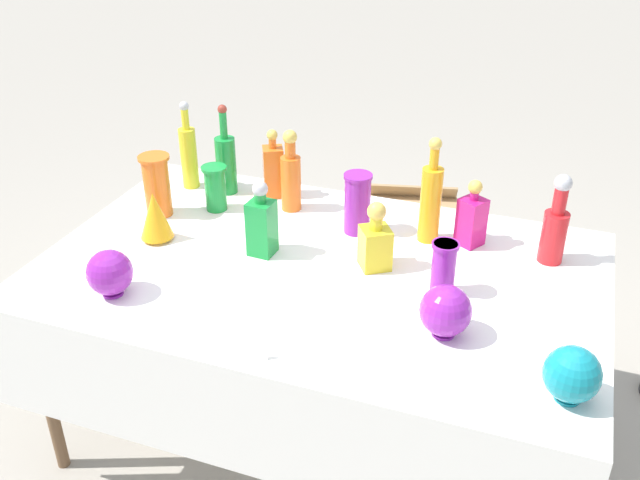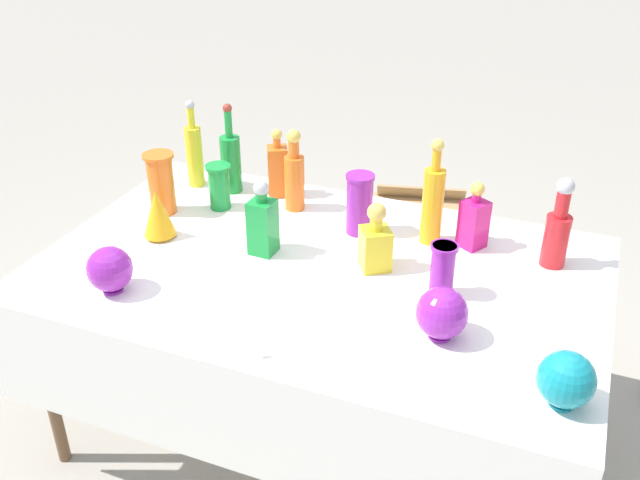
% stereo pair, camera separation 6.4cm
% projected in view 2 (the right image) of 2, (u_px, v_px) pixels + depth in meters
% --- Properties ---
extents(ground_plane, '(40.00, 40.00, 0.00)m').
position_uv_depth(ground_plane, '(320.00, 432.00, 2.77)').
color(ground_plane, '#A0998C').
extents(display_table, '(1.86, 1.16, 0.76)m').
position_uv_depth(display_table, '(315.00, 287.00, 2.39)').
color(display_table, white).
rests_on(display_table, ground).
extents(tall_bottle_0, '(0.07, 0.07, 0.39)m').
position_uv_depth(tall_bottle_0, '(433.00, 201.00, 2.46)').
color(tall_bottle_0, orange).
rests_on(tall_bottle_0, display_table).
extents(tall_bottle_1, '(0.07, 0.07, 0.36)m').
position_uv_depth(tall_bottle_1, '(194.00, 152.00, 2.88)').
color(tall_bottle_1, yellow).
rests_on(tall_bottle_1, display_table).
extents(tall_bottle_2, '(0.08, 0.08, 0.37)m').
position_uv_depth(tall_bottle_2, '(231.00, 161.00, 2.84)').
color(tall_bottle_2, '#198C38').
rests_on(tall_bottle_2, display_table).
extents(tall_bottle_3, '(0.08, 0.08, 0.32)m').
position_uv_depth(tall_bottle_3, '(557.00, 230.00, 2.34)').
color(tall_bottle_3, red).
rests_on(tall_bottle_3, display_table).
extents(tall_bottle_4, '(0.08, 0.08, 0.32)m').
position_uv_depth(tall_bottle_4, '(294.00, 176.00, 2.70)').
color(tall_bottle_4, orange).
rests_on(tall_bottle_4, display_table).
extents(square_decanter_0, '(0.09, 0.09, 0.27)m').
position_uv_depth(square_decanter_0, '(263.00, 222.00, 2.42)').
color(square_decanter_0, '#198C38').
rests_on(square_decanter_0, display_table).
extents(square_decanter_1, '(0.13, 0.13, 0.24)m').
position_uv_depth(square_decanter_1, '(375.00, 242.00, 2.34)').
color(square_decanter_1, yellow).
rests_on(square_decanter_1, display_table).
extents(square_decanter_2, '(0.11, 0.11, 0.28)m').
position_uv_depth(square_decanter_2, '(278.00, 169.00, 2.82)').
color(square_decanter_2, orange).
rests_on(square_decanter_2, display_table).
extents(square_decanter_3, '(0.11, 0.11, 0.25)m').
position_uv_depth(square_decanter_3, '(474.00, 220.00, 2.46)').
color(square_decanter_3, '#C61972').
rests_on(square_decanter_3, display_table).
extents(slender_vase_0, '(0.10, 0.10, 0.18)m').
position_uv_depth(slender_vase_0, '(219.00, 185.00, 2.72)').
color(slender_vase_0, '#198C38').
rests_on(slender_vase_0, display_table).
extents(slender_vase_1, '(0.12, 0.12, 0.24)m').
position_uv_depth(slender_vase_1, '(161.00, 182.00, 2.68)').
color(slender_vase_1, orange).
rests_on(slender_vase_1, display_table).
extents(slender_vase_2, '(0.10, 0.10, 0.23)m').
position_uv_depth(slender_vase_2, '(360.00, 202.00, 2.54)').
color(slender_vase_2, purple).
rests_on(slender_vase_2, display_table).
extents(slender_vase_3, '(0.09, 0.09, 0.18)m').
position_uv_depth(slender_vase_3, '(443.00, 268.00, 2.20)').
color(slender_vase_3, purple).
rests_on(slender_vase_3, display_table).
extents(fluted_vase_0, '(0.12, 0.12, 0.18)m').
position_uv_depth(fluted_vase_0, '(158.00, 213.00, 2.52)').
color(fluted_vase_0, orange).
rests_on(fluted_vase_0, display_table).
extents(round_bowl_0, '(0.15, 0.15, 0.15)m').
position_uv_depth(round_bowl_0, '(566.00, 380.00, 1.77)').
color(round_bowl_0, teal).
rests_on(round_bowl_0, display_table).
extents(round_bowl_1, '(0.15, 0.15, 0.16)m').
position_uv_depth(round_bowl_1, '(442.00, 313.00, 2.01)').
color(round_bowl_1, purple).
rests_on(round_bowl_1, display_table).
extents(round_bowl_2, '(0.14, 0.14, 0.15)m').
position_uv_depth(round_bowl_2, '(110.00, 269.00, 2.22)').
color(round_bowl_2, purple).
rests_on(round_bowl_2, display_table).
extents(price_tag_left, '(0.05, 0.02, 0.04)m').
position_uv_depth(price_tag_left, '(255.00, 351.00, 1.96)').
color(price_tag_left, white).
rests_on(price_tag_left, display_table).
extents(cardboard_box_behind_left, '(0.56, 0.40, 0.44)m').
position_uv_depth(cardboard_box_behind_left, '(413.00, 236.00, 3.76)').
color(cardboard_box_behind_left, tan).
rests_on(cardboard_box_behind_left, ground).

